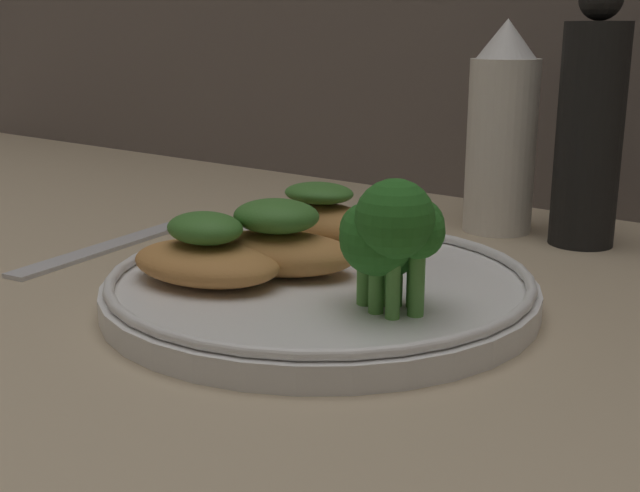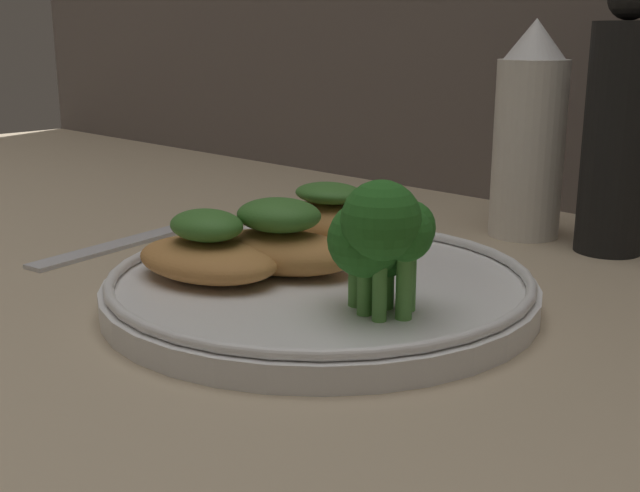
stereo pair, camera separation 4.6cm
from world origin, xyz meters
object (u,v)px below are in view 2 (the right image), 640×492
at_px(broccoli_bunch, 380,236).
at_px(sauce_bottle, 527,135).
at_px(plate, 320,286).
at_px(pepper_grinder, 618,130).

bearing_deg(broccoli_bunch, sauce_bottle, 104.59).
xyz_separation_m(broccoli_bunch, sauce_bottle, (-0.06, 0.24, 0.02)).
bearing_deg(plate, pepper_grinder, 73.11).
xyz_separation_m(plate, sauce_bottle, (-0.00, 0.22, 0.07)).
xyz_separation_m(plate, broccoli_bunch, (0.06, -0.02, 0.05)).
relative_size(plate, broccoli_bunch, 3.53).
distance_m(broccoli_bunch, sauce_bottle, 0.25).
bearing_deg(plate, sauce_bottle, 90.44).
distance_m(plate, pepper_grinder, 0.25).
bearing_deg(broccoli_bunch, plate, 161.30).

